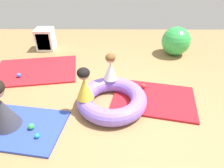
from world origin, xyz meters
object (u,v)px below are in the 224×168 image
Objects in this scene: storage_cube at (45,39)px; child_in_white at (110,67)px; exercise_ball_large at (176,41)px; play_ball_red at (143,86)px; play_ball_teal at (37,136)px; play_ball_blue at (19,75)px; adult_seated at (0,105)px; child_in_yellow at (84,84)px; play_ball_green at (31,126)px; inflatable_cushion at (112,99)px.

child_in_white is at bearing -47.36° from storage_cube.
play_ball_red is at bearing -121.82° from exercise_ball_large.
play_ball_teal is at bearing -76.46° from storage_cube.
adult_seated is at bearing -74.47° from play_ball_blue.
play_ball_teal is at bearing 142.35° from adult_seated.
child_in_yellow is 7.78× the size of play_ball_teal.
storage_cube is (-0.23, 2.88, -0.15)m from adult_seated.
play_ball_green is 2.08m from play_ball_red.
child_in_white is 2.63m from storage_cube.
play_ball_blue is at bearing -95.74° from storage_cube.
inflatable_cushion is at bearing -127.58° from exercise_ball_large.
play_ball_red is at bearing -168.74° from adult_seated.
exercise_ball_large is (2.65, 2.83, 0.28)m from play_ball_teal.
play_ball_blue is at bearing 117.98° from play_ball_green.
child_in_yellow is at bearing -61.13° from storage_cube.
play_ball_blue is 1.85m from play_ball_teal.
storage_cube is (-1.77, 1.92, -0.24)m from child_in_white.
play_ball_red is at bearing 36.56° from play_ball_teal.
exercise_ball_large reaches higher than play_ball_teal.
storage_cube is at bearing 101.76° from play_ball_green.
child_in_white is at bearing -82.28° from child_in_yellow.
storage_cube reaches higher than play_ball_blue.
child_in_yellow reaches higher than play_ball_green.
play_ball_teal is at bearing -96.55° from child_in_white.
play_ball_red is at bearing -38.28° from storage_cube.
adult_seated is at bearing -114.25° from child_in_white.
adult_seated is 1.46m from play_ball_blue.
play_ball_red reaches higher than play_ball_green.
child_in_white is 5.52× the size of play_ball_green.
adult_seated is 1.13× the size of exercise_ball_large.
child_in_white is at bearing -177.46° from play_ball_red.
adult_seated is 11.54× the size of play_ball_teal.
exercise_ball_large is (1.63, 1.64, -0.16)m from child_in_white.
adult_seated is at bearing 169.47° from play_ball_green.
inflatable_cushion is 1.68m from adult_seated.
play_ball_green is (0.77, -1.44, 0.00)m from play_ball_blue.
storage_cube is at bearing 103.54° from play_ball_teal.
play_ball_teal is 0.12× the size of storage_cube.
play_ball_teal is at bearing -50.60° from play_ball_green.
child_in_yellow is at bearing -132.43° from exercise_ball_large.
storage_cube is at bearing 175.18° from exercise_ball_large.
inflatable_cushion reaches higher than play_ball_green.
exercise_ball_large is at bearing -90.35° from child_in_yellow.
exercise_ball_large reaches higher than play_ball_blue.
play_ball_blue is at bearing 171.43° from play_ball_red.
exercise_ball_large is (2.02, 2.21, -0.18)m from child_in_yellow.
storage_cube is at bearing 84.26° from play_ball_blue.
inflatable_cushion is 0.58m from child_in_white.
storage_cube reaches higher than play_ball_green.
child_in_yellow is (-0.42, -0.13, 0.40)m from inflatable_cushion.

